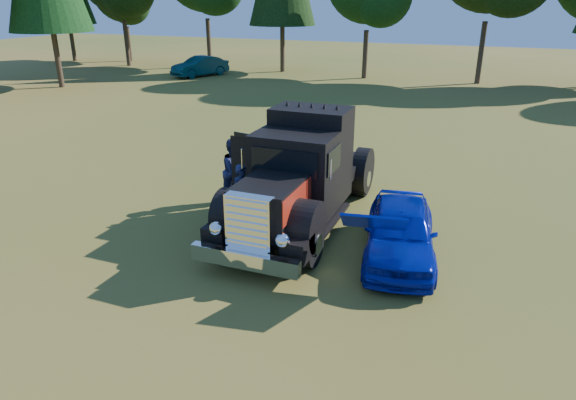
# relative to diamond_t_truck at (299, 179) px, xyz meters

# --- Properties ---
(ground) EXTENTS (120.00, 120.00, 0.00)m
(ground) POSITION_rel_diamond_t_truck_xyz_m (-0.73, -3.06, -1.28)
(ground) COLOR #355117
(ground) RESTS_ON ground
(diamond_t_truck) EXTENTS (3.36, 7.16, 3.00)m
(diamond_t_truck) POSITION_rel_diamond_t_truck_xyz_m (0.00, 0.00, 0.00)
(diamond_t_truck) COLOR black
(diamond_t_truck) RESTS_ON ground
(hotrod_coupe) EXTENTS (2.25, 4.34, 1.89)m
(hotrod_coupe) POSITION_rel_diamond_t_truck_xyz_m (2.86, -0.94, -0.59)
(hotrod_coupe) COLOR #0824B5
(hotrod_coupe) RESTS_ON ground
(spectator_near) EXTENTS (0.67, 0.73, 1.67)m
(spectator_near) POSITION_rel_diamond_t_truck_xyz_m (-1.39, -0.57, -0.45)
(spectator_near) COLOR #21284E
(spectator_near) RESTS_ON ground
(spectator_far) EXTENTS (0.97, 1.12, 1.96)m
(spectator_far) POSITION_rel_diamond_t_truck_xyz_m (-2.28, 0.72, -0.30)
(spectator_far) COLOR #1C2542
(spectator_far) RESTS_ON ground
(distant_teal_car) EXTENTS (3.21, 4.71, 1.47)m
(distant_teal_car) POSITION_rel_diamond_t_truck_xyz_m (-16.62, 22.78, -0.54)
(distant_teal_car) COLOR #0A3C3F
(distant_teal_car) RESTS_ON ground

